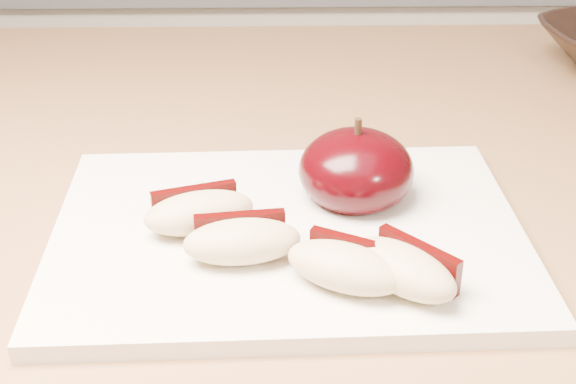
{
  "coord_description": "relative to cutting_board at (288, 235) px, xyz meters",
  "views": [
    {
      "loc": [
        0.06,
        -0.04,
        1.18
      ],
      "look_at": [
        0.07,
        0.38,
        0.94
      ],
      "focal_mm": 50.0,
      "sensor_mm": 36.0,
      "label": 1
    }
  ],
  "objects": [
    {
      "name": "back_cabinet",
      "position": [
        -0.07,
        0.82,
        -0.44
      ],
      "size": [
        2.4,
        0.62,
        0.94
      ],
      "color": "silver",
      "rests_on": "ground"
    },
    {
      "name": "apple_half",
      "position": [
        0.05,
        0.04,
        0.02
      ],
      "size": [
        0.09,
        0.09,
        0.06
      ],
      "rotation": [
        0.0,
        0.0,
        0.24
      ],
      "color": "black",
      "rests_on": "cutting_board"
    },
    {
      "name": "apple_wedge_b",
      "position": [
        -0.03,
        -0.03,
        0.02
      ],
      "size": [
        0.07,
        0.04,
        0.02
      ],
      "rotation": [
        0.0,
        0.0,
        0.12
      ],
      "color": "tan",
      "rests_on": "cutting_board"
    },
    {
      "name": "apple_wedge_d",
      "position": [
        0.06,
        -0.06,
        0.02
      ],
      "size": [
        0.07,
        0.07,
        0.02
      ],
      "rotation": [
        0.0,
        0.0,
        -0.82
      ],
      "color": "tan",
      "rests_on": "cutting_board"
    },
    {
      "name": "apple_wedge_c",
      "position": [
        0.03,
        -0.06,
        0.02
      ],
      "size": [
        0.08,
        0.06,
        0.02
      ],
      "rotation": [
        0.0,
        0.0,
        -0.48
      ],
      "color": "tan",
      "rests_on": "cutting_board"
    },
    {
      "name": "apple_wedge_a",
      "position": [
        -0.05,
        -0.0,
        0.02
      ],
      "size": [
        0.07,
        0.05,
        0.02
      ],
      "rotation": [
        0.0,
        0.0,
        0.3
      ],
      "color": "tan",
      "rests_on": "cutting_board"
    },
    {
      "name": "cutting_board",
      "position": [
        0.0,
        0.0,
        0.0
      ],
      "size": [
        0.3,
        0.22,
        0.01
      ],
      "primitive_type": "cube",
      "rotation": [
        0.0,
        0.0,
        0.03
      ],
      "color": "white",
      "rests_on": "island_counter"
    }
  ]
}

